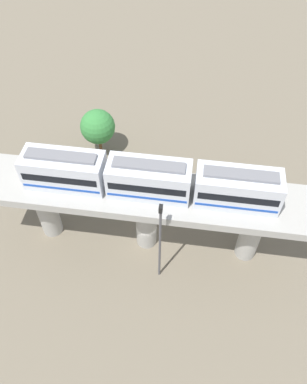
{
  "coord_description": "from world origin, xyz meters",
  "views": [
    {
      "loc": [
        -19.87,
        -3.5,
        30.93
      ],
      "look_at": [
        2.5,
        -0.31,
        4.4
      ],
      "focal_mm": 35.29,
      "sensor_mm": 36.0,
      "label": 1
    }
  ],
  "objects_px": {
    "tree_near_viaduct": "(98,127)",
    "parked_car_blue": "(64,182)",
    "parked_car_silver": "(167,192)",
    "train": "(149,179)",
    "signal_post": "(160,241)"
  },
  "relations": [
    {
      "from": "tree_near_viaduct",
      "to": "parked_car_blue",
      "type": "bearing_deg",
      "value": 155.83
    },
    {
      "from": "parked_car_blue",
      "to": "parked_car_silver",
      "type": "distance_m",
      "value": 11.2
    },
    {
      "from": "tree_near_viaduct",
      "to": "train",
      "type": "bearing_deg",
      "value": -146.88
    },
    {
      "from": "train",
      "to": "parked_car_blue",
      "type": "relative_size",
      "value": 4.77
    },
    {
      "from": "train",
      "to": "parked_car_blue",
      "type": "height_order",
      "value": "train"
    },
    {
      "from": "train",
      "to": "tree_near_viaduct",
      "type": "bearing_deg",
      "value": 33.12
    },
    {
      "from": "train",
      "to": "signal_post",
      "type": "distance_m",
      "value": 4.99
    },
    {
      "from": "train",
      "to": "tree_near_viaduct",
      "type": "distance_m",
      "value": 14.73
    },
    {
      "from": "parked_car_blue",
      "to": "parked_car_silver",
      "type": "height_order",
      "value": "same"
    },
    {
      "from": "train",
      "to": "signal_post",
      "type": "bearing_deg",
      "value": -158.14
    },
    {
      "from": "train",
      "to": "tree_near_viaduct",
      "type": "xyz_separation_m",
      "value": [
        11.58,
        7.55,
        -5.08
      ]
    },
    {
      "from": "signal_post",
      "to": "tree_near_viaduct",
      "type": "bearing_deg",
      "value": 30.77
    },
    {
      "from": "tree_near_viaduct",
      "to": "signal_post",
      "type": "distance_m",
      "value": 17.52
    },
    {
      "from": "parked_car_blue",
      "to": "tree_near_viaduct",
      "type": "height_order",
      "value": "tree_near_viaduct"
    },
    {
      "from": "parked_car_blue",
      "to": "signal_post",
      "type": "bearing_deg",
      "value": -131.64
    }
  ]
}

